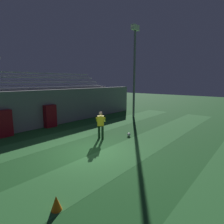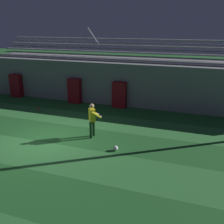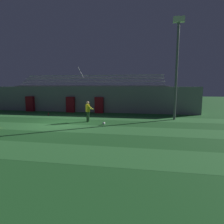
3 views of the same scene
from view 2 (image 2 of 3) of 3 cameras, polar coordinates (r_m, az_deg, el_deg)
The scene contains 11 objects.
ground_plane at distance 12.83m, azimuth -13.85°, elevation -5.77°, with size 80.00×80.00×0.00m, color #236028.
turf_stripe_mid at distance 11.76m, azimuth -17.76°, elevation -8.42°, with size 28.00×2.27×0.01m, color #337A38.
turf_stripe_far at distance 15.27m, azimuth -7.60°, elevation -1.41°, with size 28.00×2.27×0.01m, color #337A38.
back_wall at distance 17.89m, azimuth -2.78°, elevation 6.33°, with size 24.00×0.60×2.80m, color gray.
padding_pillar_gate_left at distance 18.20m, azimuth -8.14°, elevation 4.58°, with size 0.89×0.44×1.69m, color maroon.
padding_pillar_gate_right at distance 16.97m, azimuth 1.61°, elevation 3.75°, with size 0.89×0.44×1.69m, color maroon.
padding_pillar_far_left at distance 20.88m, azimuth -20.12°, elevation 5.42°, with size 0.89×0.44×1.69m, color maroon.
bleacher_stand at distance 19.69m, azimuth -0.56°, elevation 7.76°, with size 18.00×3.35×5.03m.
goalkeeper at distance 12.41m, azimuth -4.28°, elevation -1.35°, with size 0.73×0.74×1.67m.
soccer_ball at distance 11.35m, azimuth 0.78°, elevation -7.88°, with size 0.22×0.22×0.22m, color white.
water_bottle at distance 17.15m, azimuth -15.75°, elevation 0.68°, with size 0.07×0.07×0.24m, color red.
Camera 2 is at (6.71, -9.65, 5.14)m, focal length 42.00 mm.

